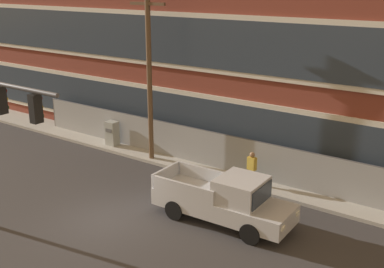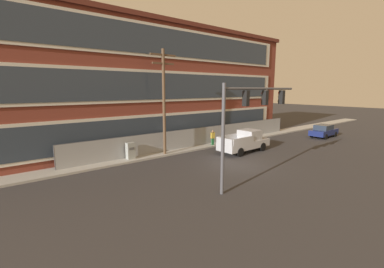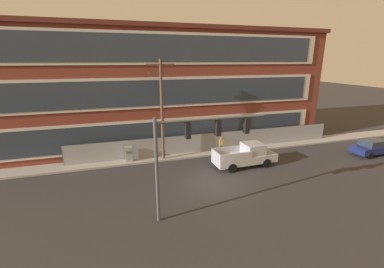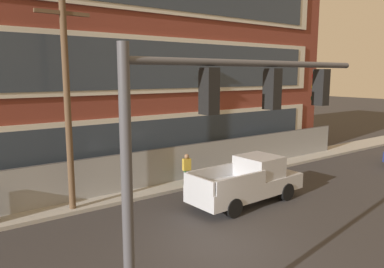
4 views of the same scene
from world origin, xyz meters
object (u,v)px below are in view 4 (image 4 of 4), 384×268
traffic_signal_mast (221,129)px  pedestrian_near_cabinet (187,168)px  utility_pole_near_corner (67,89)px  pickup_truck_silver (249,182)px

traffic_signal_mast → pedestrian_near_cabinet: 11.54m
utility_pole_near_corner → pedestrian_near_cabinet: utility_pole_near_corner is taller
pickup_truck_silver → pedestrian_near_cabinet: pickup_truck_silver is taller
pickup_truck_silver → pedestrian_near_cabinet: (-0.82, 3.57, 0.02)m
pickup_truck_silver → pedestrian_near_cabinet: 3.66m
pickup_truck_silver → utility_pole_near_corner: bearing=152.4°
traffic_signal_mast → utility_pole_near_corner: 9.24m
traffic_signal_mast → pickup_truck_silver: size_ratio=1.16×
traffic_signal_mast → utility_pole_near_corner: (-0.04, 9.22, 0.50)m
pedestrian_near_cabinet → utility_pole_near_corner: bearing=-179.3°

